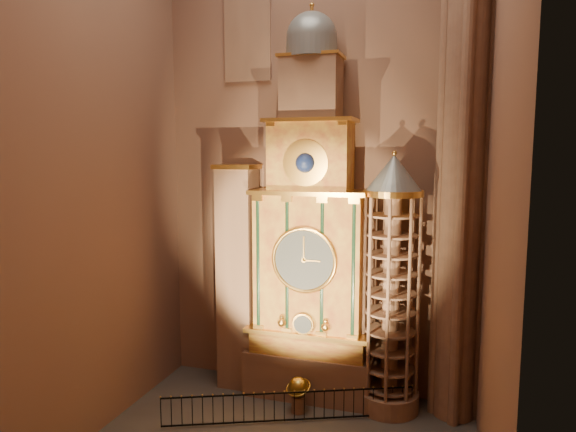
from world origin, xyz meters
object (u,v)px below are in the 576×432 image
(celestial_globe, at_px, (298,391))
(iron_railing, at_px, (289,407))
(astronomical_clock, at_px, (310,247))
(portrait_tower, at_px, (238,276))
(stair_turret, at_px, (391,287))

(celestial_globe, relative_size, iron_railing, 0.16)
(astronomical_clock, height_order, portrait_tower, astronomical_clock)
(astronomical_clock, xyz_separation_m, iron_railing, (-0.14, -2.59, -6.02))
(astronomical_clock, distance_m, stair_turret, 3.78)
(portrait_tower, relative_size, stair_turret, 0.94)
(portrait_tower, xyz_separation_m, iron_railing, (3.26, -2.61, -4.49))
(astronomical_clock, xyz_separation_m, stair_turret, (3.50, -0.26, -1.41))
(astronomical_clock, height_order, iron_railing, astronomical_clock)
(astronomical_clock, relative_size, celestial_globe, 11.09)
(portrait_tower, distance_m, celestial_globe, 5.68)
(astronomical_clock, relative_size, portrait_tower, 1.64)
(celestial_globe, bearing_deg, stair_turret, 21.92)
(portrait_tower, bearing_deg, celestial_globe, -26.86)
(stair_turret, relative_size, celestial_globe, 7.18)
(portrait_tower, height_order, iron_railing, portrait_tower)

